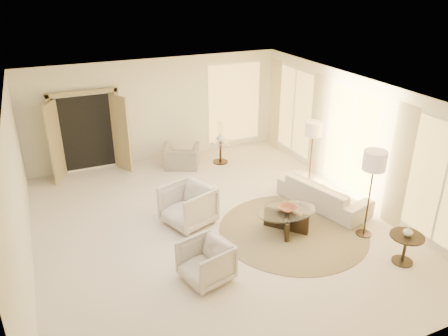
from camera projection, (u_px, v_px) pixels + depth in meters
name	position (u px, v px, depth m)	size (l,w,h in m)	color
room	(214.00, 165.00, 8.51)	(7.04, 8.04, 2.83)	silver
windows_right	(352.00, 141.00, 9.88)	(0.10, 6.40, 2.40)	#FFCD66
window_back_corner	(235.00, 103.00, 12.66)	(1.70, 0.10, 2.40)	#FFCD66
curtains_right	(327.00, 131.00, 10.63)	(0.06, 5.20, 2.60)	beige
french_doors	(88.00, 134.00, 11.13)	(1.95, 0.66, 2.16)	tan
area_rug	(293.00, 230.00, 8.94)	(3.03, 3.03, 0.01)	#4A3C27
sofa	(324.00, 194.00, 9.77)	(2.10, 0.82, 0.61)	beige
armchair_left	(188.00, 204.00, 9.01)	(0.91, 0.86, 0.94)	beige
armchair_right	(206.00, 260.00, 7.37)	(0.77, 0.72, 0.79)	beige
accent_chair	(181.00, 153.00, 11.66)	(0.93, 0.61, 0.81)	gray
coffee_table	(286.00, 218.00, 8.84)	(1.38, 1.38, 0.46)	black
end_table	(406.00, 244.00, 7.82)	(0.60, 0.60, 0.57)	black
side_table	(220.00, 150.00, 11.98)	(0.54, 0.54, 0.63)	#2D211A
floor_lamp_near	(313.00, 132.00, 10.28)	(0.40, 0.40, 1.64)	#2D211A
floor_lamp_far	(374.00, 165.00, 8.17)	(0.44, 0.44, 1.82)	#2D211A
bowl	(287.00, 209.00, 8.76)	(0.37, 0.37, 0.09)	brown
end_vase	(408.00, 231.00, 7.71)	(0.17, 0.17, 0.18)	silver
side_vase	(220.00, 137.00, 11.83)	(0.23, 0.23, 0.24)	silver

